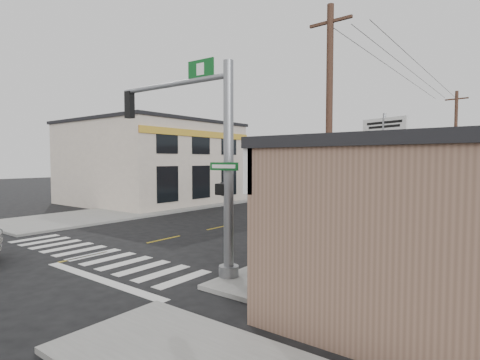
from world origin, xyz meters
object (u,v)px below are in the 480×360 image
Objects in this scene: dance_center_sign at (384,139)px; lamp_post at (348,174)px; utility_pole_near at (329,133)px; guide_sign at (351,199)px; utility_pole_far at (455,150)px; fire_hydrant at (339,244)px; bare_tree at (401,148)px; traffic_signal_pole at (209,146)px.

lamp_post is at bearing -71.88° from dance_center_sign.
utility_pole_near is at bearing -80.76° from lamp_post.
guide_sign is 13.97m from utility_pole_far.
fire_hydrant is 0.10× the size of dance_center_sign.
bare_tree is at bearing -82.55° from utility_pole_far.
dance_center_sign is at bearing 100.29° from utility_pole_near.
traffic_signal_pole is 10.78× the size of fire_hydrant.
lamp_post is 0.59× the size of utility_pole_far.
guide_sign is at bearing -93.21° from utility_pole_far.
traffic_signal_pole is at bearing -128.91° from bare_tree.
dance_center_sign is (-1.24, 9.83, 4.55)m from fire_hydrant.
traffic_signal_pole is 1.36× the size of lamp_post.
fire_hydrant is at bearing -164.68° from bare_tree.
bare_tree is at bearing 15.32° from fire_hydrant.
lamp_post is at bearing 107.45° from fire_hydrant.
fire_hydrant is 4.28m from bare_tree.
bare_tree is 0.61× the size of utility_pole_far.
lamp_post is (0.97, 9.29, -1.14)m from traffic_signal_pole.
utility_pole_near is (0.31, -1.75, 4.17)m from fire_hydrant.
lamp_post is at bearing -98.65° from utility_pole_far.
utility_pole_near is 17.96m from utility_pole_far.
lamp_post is at bearing 112.27° from guide_sign.
utility_pole_near is at bearing -62.79° from dance_center_sign.
traffic_signal_pole reaches higher than bare_tree.
utility_pole_far reaches higher than fire_hydrant.
dance_center_sign is at bearing 109.70° from bare_tree.
utility_pole_far reaches higher than bare_tree.
dance_center_sign is 11.69m from utility_pole_near.
traffic_signal_pole is at bearing -107.33° from guide_sign.
guide_sign is at bearing -70.32° from lamp_post.
lamp_post is (-0.87, 1.80, 1.06)m from guide_sign.
bare_tree is (3.45, -3.81, 1.15)m from lamp_post.
lamp_post is at bearing 132.20° from bare_tree.
utility_pole_far is (4.11, 21.06, 0.27)m from traffic_signal_pole.
lamp_post is 5.27m from bare_tree.
bare_tree reaches higher than guide_sign.
utility_pole_near is at bearing -127.25° from bare_tree.
lamp_post is 0.97× the size of bare_tree.
dance_center_sign is (-0.73, 7.24, 3.05)m from guide_sign.
utility_pole_near is 1.05× the size of utility_pole_far.
traffic_signal_pole is 1.05× the size of dance_center_sign.
lamp_post is at bearing 108.06° from utility_pole_near.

